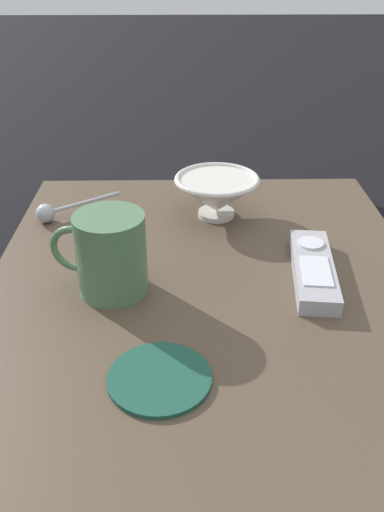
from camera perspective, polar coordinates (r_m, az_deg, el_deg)
The scene contains 7 objects.
ground_plane at distance 0.72m, azimuth 1.66°, elevation -5.22°, with size 6.00×6.00×0.00m, color black.
table at distance 0.71m, azimuth 1.69°, elevation -3.96°, with size 0.67×0.57×0.04m.
cereal_bowl at distance 0.84m, azimuth 2.62°, elevation 6.54°, with size 0.13×0.13×0.07m.
coffee_mug at distance 0.66m, azimuth -8.65°, elevation 0.20°, with size 0.09×0.12×0.10m.
teaspoon at distance 0.87m, azimuth -14.58°, elevation 4.54°, with size 0.09×0.12×0.03m.
tv_remote_near at distance 0.72m, azimuth 12.64°, elevation -1.33°, with size 0.18×0.07×0.02m.
drink_coaster at distance 0.55m, azimuth -3.44°, elevation -12.69°, with size 0.11×0.11×0.01m.
Camera 1 is at (0.58, -0.03, 0.42)m, focal length 38.02 mm.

